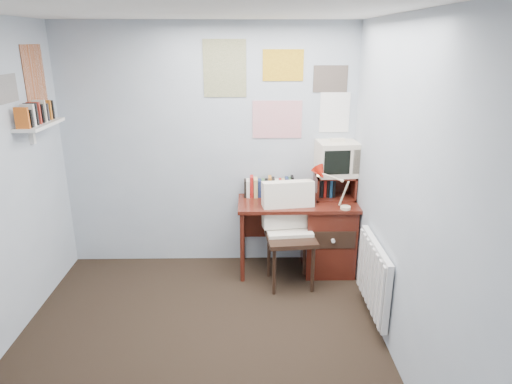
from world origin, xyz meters
TOP-DOWN VIEW (x-y plane):
  - ground at (0.00, 0.00)m, footprint 3.50×3.50m
  - back_wall at (0.00, 1.75)m, footprint 3.00×0.02m
  - right_wall at (1.50, 0.00)m, footprint 0.02×3.50m
  - ceiling at (0.00, 0.00)m, footprint 3.00×3.50m
  - desk at (1.17, 1.48)m, footprint 1.20×0.55m
  - desk_chair at (0.81, 1.18)m, footprint 0.55×0.53m
  - desk_lamp at (1.34, 1.26)m, footprint 0.28×0.25m
  - tv_riser at (1.29, 1.59)m, footprint 0.40×0.30m
  - crt_tv at (1.30, 1.61)m, footprint 0.43×0.40m
  - book_row at (0.66, 1.66)m, footprint 0.60×0.14m
  - radiator at (1.46, 0.55)m, footprint 0.09×0.80m
  - wall_shelf at (-1.40, 1.10)m, footprint 0.20×0.62m
  - posters_back at (0.70, 1.74)m, footprint 1.20×0.01m
  - posters_left at (-1.49, 1.10)m, footprint 0.01×0.70m

SIDE VIEW (x-z plane):
  - ground at x=0.00m, z-range 0.00..0.00m
  - desk at x=1.17m, z-range 0.03..0.79m
  - radiator at x=1.46m, z-range 0.12..0.72m
  - desk_chair at x=0.81m, z-range 0.00..0.98m
  - book_row at x=0.66m, z-range 0.76..0.98m
  - tv_riser at x=1.29m, z-range 0.76..1.01m
  - desk_lamp at x=1.34m, z-range 0.76..1.12m
  - crt_tv at x=1.30m, z-range 1.01..1.38m
  - back_wall at x=0.00m, z-range 0.00..2.50m
  - right_wall at x=1.50m, z-range 0.00..2.50m
  - wall_shelf at x=-1.40m, z-range 1.50..1.74m
  - posters_back at x=0.70m, z-range 1.40..2.30m
  - posters_left at x=-1.49m, z-range 1.70..2.30m
  - ceiling at x=0.00m, z-range 2.49..2.51m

